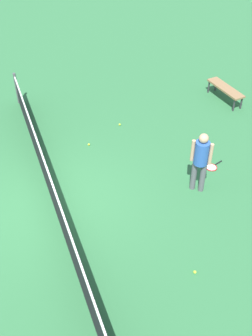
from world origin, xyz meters
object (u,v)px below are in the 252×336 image
tennis_ball_by_net (120,125)px  courtside_bench (225,89)px  tennis_ball_near_player (89,144)px  tennis_racket_near_player (212,167)px  tennis_ball_midcourt (195,272)px  player_near_side (201,158)px

tennis_ball_by_net → courtside_bench: courtside_bench is taller
tennis_ball_by_net → tennis_ball_near_player: bearing=118.8°
courtside_bench → tennis_racket_near_player: bearing=144.3°
tennis_racket_near_player → tennis_ball_midcourt: size_ratio=9.18×
tennis_ball_near_player → tennis_ball_midcourt: size_ratio=1.00×
courtside_bench → player_near_side: bearing=140.6°
tennis_ball_near_player → tennis_ball_by_net: size_ratio=1.00×
player_near_side → courtside_bench: size_ratio=1.11×
tennis_ball_near_player → tennis_racket_near_player: bearing=-126.7°
tennis_ball_by_net → player_near_side: bearing=-165.8°
player_near_side → tennis_ball_midcourt: size_ratio=25.76×
tennis_ball_midcourt → courtside_bench: size_ratio=0.04×
player_near_side → tennis_ball_midcourt: (-2.26, 1.24, -0.98)m
player_near_side → tennis_racket_near_player: bearing=-52.7°
tennis_ball_by_net → courtside_bench: size_ratio=0.04×
player_near_side → tennis_ball_near_player: size_ratio=25.76×
courtside_bench → tennis_ball_near_player: bearing=99.6°
tennis_ball_near_player → tennis_ball_by_net: 1.35m
courtside_bench → tennis_ball_midcourt: bearing=144.5°
tennis_ball_near_player → courtside_bench: bearing=-80.4°
tennis_racket_near_player → tennis_ball_midcourt: tennis_ball_midcourt is taller
tennis_ball_near_player → tennis_ball_midcourt: bearing=-170.9°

